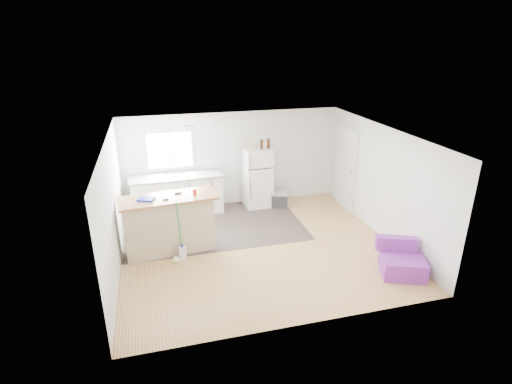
% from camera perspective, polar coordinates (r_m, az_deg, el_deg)
% --- Properties ---
extents(room, '(5.51, 5.01, 2.41)m').
position_cam_1_polar(room, '(7.92, 0.33, -0.29)').
color(room, '#9A6E40').
rests_on(room, ground).
extents(vinyl_zone, '(4.05, 2.50, 0.00)m').
position_cam_1_polar(vinyl_zone, '(9.39, -5.98, -4.78)').
color(vinyl_zone, '#322A26').
rests_on(vinyl_zone, floor).
extents(window, '(1.18, 0.06, 0.98)m').
position_cam_1_polar(window, '(9.94, -12.21, 5.88)').
color(window, white).
rests_on(window, back_wall).
extents(interior_door, '(0.11, 0.92, 2.10)m').
position_cam_1_polar(interior_door, '(10.31, 12.81, 3.28)').
color(interior_door, white).
rests_on(interior_door, right_wall).
extents(ceiling_fixture, '(0.30, 0.30, 0.07)m').
position_cam_1_polar(ceiling_fixture, '(8.52, -9.73, 9.13)').
color(ceiling_fixture, white).
rests_on(ceiling_fixture, ceiling).
extents(kitchen_cabinets, '(2.26, 0.79, 1.29)m').
position_cam_1_polar(kitchen_cabinets, '(9.95, -11.16, -0.36)').
color(kitchen_cabinets, white).
rests_on(kitchen_cabinets, floor).
extents(peninsula, '(1.98, 0.92, 1.18)m').
position_cam_1_polar(peninsula, '(8.26, -12.34, -4.44)').
color(peninsula, '#CAB892').
rests_on(peninsula, floor).
extents(refrigerator, '(0.69, 0.66, 1.51)m').
position_cam_1_polar(refrigerator, '(10.18, 0.22, 2.06)').
color(refrigerator, white).
rests_on(refrigerator, floor).
extents(cooler, '(0.62, 0.52, 0.41)m').
position_cam_1_polar(cooler, '(10.33, 3.12, -0.96)').
color(cooler, '#2B2B2E').
rests_on(cooler, floor).
extents(purple_seat, '(0.97, 0.96, 0.62)m').
position_cam_1_polar(purple_seat, '(7.98, 20.05, -9.31)').
color(purple_seat, purple).
rests_on(purple_seat, floor).
extents(cleaner_jug, '(0.16, 0.13, 0.32)m').
position_cam_1_polar(cleaner_jug, '(8.09, -10.47, -8.54)').
color(cleaner_jug, silver).
rests_on(cleaner_jug, floor).
extents(mop, '(0.24, 0.36, 1.30)m').
position_cam_1_polar(mop, '(7.97, -11.25, -8.30)').
color(mop, green).
rests_on(mop, floor).
extents(red_cup, '(0.11, 0.11, 0.12)m').
position_cam_1_polar(red_cup, '(8.02, -8.77, 0.01)').
color(red_cup, red).
rests_on(red_cup, peninsula).
extents(blue_tray, '(0.36, 0.32, 0.04)m').
position_cam_1_polar(blue_tray, '(7.98, -15.44, -0.97)').
color(blue_tray, '#1223AE').
rests_on(blue_tray, peninsula).
extents(tool_a, '(0.15, 0.07, 0.03)m').
position_cam_1_polar(tool_a, '(8.15, -11.07, -0.13)').
color(tool_a, black).
rests_on(tool_a, peninsula).
extents(tool_b, '(0.11, 0.06, 0.03)m').
position_cam_1_polar(tool_b, '(7.89, -12.76, -1.02)').
color(tool_b, black).
rests_on(tool_b, peninsula).
extents(cardboard_box, '(0.22, 0.16, 0.30)m').
position_cam_1_polar(cardboard_box, '(9.80, -0.77, 6.83)').
color(cardboard_box, tan).
rests_on(cardboard_box, refrigerator).
extents(bottle_left, '(0.07, 0.07, 0.25)m').
position_cam_1_polar(bottle_left, '(9.87, 0.81, 6.80)').
color(bottle_left, '#351A09').
rests_on(bottle_left, refrigerator).
extents(bottle_right, '(0.08, 0.08, 0.25)m').
position_cam_1_polar(bottle_right, '(9.97, 1.79, 6.94)').
color(bottle_right, '#351A09').
rests_on(bottle_right, refrigerator).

